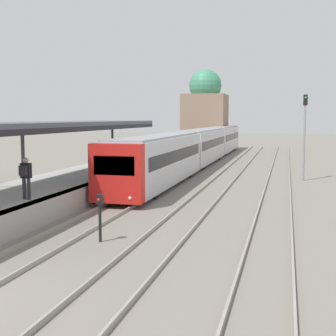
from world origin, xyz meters
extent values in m
cube|color=gray|center=(2.88, 0.00, 0.07)|extent=(0.07, 120.00, 0.15)
cube|color=gray|center=(4.31, 0.00, 0.07)|extent=(0.07, 120.00, 0.15)
cube|color=gray|center=(6.47, 0.00, 0.07)|extent=(0.07, 120.00, 0.15)
cube|color=gray|center=(7.91, 0.00, 0.07)|extent=(0.07, 120.00, 0.15)
cube|color=#4C515B|center=(-3.73, 9.57, 3.92)|extent=(4.00, 27.59, 0.20)
cube|color=black|center=(-1.77, 9.57, 3.70)|extent=(0.08, 27.59, 0.24)
cylinder|color=#47474C|center=(-3.73, 9.57, 2.41)|extent=(0.16, 0.16, 2.81)
cylinder|color=#47474C|center=(-3.73, 20.61, 2.41)|extent=(0.16, 0.16, 2.81)
cylinder|color=#2D2D33|center=(-2.38, 7.40, 1.43)|extent=(0.14, 0.14, 0.85)
cylinder|color=#2D2D33|center=(-2.18, 7.40, 1.43)|extent=(0.14, 0.14, 0.85)
cube|color=black|center=(-2.28, 7.40, 2.16)|extent=(0.40, 0.22, 0.60)
sphere|color=tan|center=(-2.28, 7.40, 2.56)|extent=(0.22, 0.22, 0.22)
cube|color=#232328|center=(-2.28, 7.20, 2.18)|extent=(0.30, 0.18, 0.40)
cube|color=red|center=(0.00, 11.41, 1.65)|extent=(2.55, 0.70, 2.77)
cube|color=black|center=(0.00, 11.08, 2.04)|extent=(1.99, 0.04, 0.89)
sphere|color=#EFEACC|center=(-0.77, 11.07, 0.57)|extent=(0.16, 0.16, 0.16)
sphere|color=#EFEACC|center=(0.77, 11.07, 0.57)|extent=(0.16, 0.16, 0.16)
cube|color=silver|center=(0.00, 18.84, 1.65)|extent=(2.55, 14.16, 2.77)
cube|color=gray|center=(0.00, 18.84, 3.10)|extent=(2.25, 13.88, 0.12)
cube|color=black|center=(0.00, 18.84, 1.96)|extent=(2.57, 13.03, 0.72)
cylinder|color=black|center=(-1.09, 14.24, 0.35)|extent=(0.12, 0.70, 0.70)
cylinder|color=black|center=(1.09, 14.24, 0.35)|extent=(0.12, 0.70, 0.70)
cylinder|color=black|center=(-1.09, 23.44, 0.35)|extent=(0.12, 0.70, 0.70)
cylinder|color=black|center=(1.09, 23.44, 0.35)|extent=(0.12, 0.70, 0.70)
cube|color=silver|center=(0.00, 33.35, 1.65)|extent=(2.55, 14.16, 2.77)
cube|color=gray|center=(0.00, 33.35, 3.10)|extent=(2.25, 13.88, 0.12)
cube|color=black|center=(0.00, 33.35, 1.96)|extent=(2.57, 13.03, 0.72)
cylinder|color=black|center=(-1.09, 28.75, 0.35)|extent=(0.12, 0.70, 0.70)
cylinder|color=black|center=(1.09, 28.75, 0.35)|extent=(0.12, 0.70, 0.70)
cylinder|color=black|center=(-1.09, 37.96, 0.35)|extent=(0.12, 0.70, 0.70)
cylinder|color=black|center=(1.09, 37.96, 0.35)|extent=(0.12, 0.70, 0.70)
cube|color=silver|center=(0.00, 47.87, 1.65)|extent=(2.55, 14.16, 2.77)
cube|color=gray|center=(0.00, 47.87, 3.10)|extent=(2.25, 13.88, 0.12)
cube|color=black|center=(0.00, 47.87, 1.96)|extent=(2.57, 13.03, 0.72)
cylinder|color=black|center=(-1.09, 43.26, 0.35)|extent=(0.12, 0.70, 0.70)
cylinder|color=black|center=(1.09, 43.26, 0.35)|extent=(0.12, 0.70, 0.70)
cylinder|color=black|center=(-1.09, 52.47, 0.35)|extent=(0.12, 0.70, 0.70)
cylinder|color=black|center=(1.09, 52.47, 0.35)|extent=(0.12, 0.70, 0.70)
cylinder|color=black|center=(1.55, 5.64, 0.65)|extent=(0.10, 0.10, 1.29)
cube|color=black|center=(1.55, 5.64, 1.47)|extent=(0.20, 0.14, 0.36)
sphere|color=red|center=(1.55, 5.55, 1.47)|extent=(0.11, 0.11, 0.11)
cylinder|color=gray|center=(8.78, 23.64, 2.88)|extent=(0.14, 0.14, 5.75)
cube|color=black|center=(8.78, 23.64, 5.40)|extent=(0.28, 0.20, 0.70)
sphere|color=green|center=(8.78, 23.52, 5.54)|extent=(0.14, 0.14, 0.14)
cube|color=#89705B|center=(-2.82, 51.87, 3.62)|extent=(5.49, 5.49, 7.23)
sphere|color=#3D8966|center=(-2.82, 51.87, 8.39)|extent=(4.22, 4.22, 4.22)
camera|label=1|loc=(7.64, -8.93, 4.23)|focal=50.00mm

